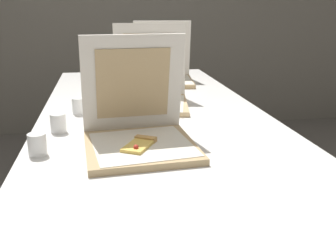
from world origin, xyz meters
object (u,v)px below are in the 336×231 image
Objects in this scene: pizza_box_front at (139,132)px; cup_white_near_left at (37,144)px; cup_white_far at (95,91)px; pizza_box_middle at (149,94)px; cup_white_mid at (79,106)px; table at (156,127)px; cup_white_near_center at (58,123)px; pizza_box_back at (163,74)px.

pizza_box_front reaches higher than cup_white_near_left.
pizza_box_middle is at bearing -37.43° from cup_white_far.
cup_white_far is at bearing 151.16° from pizza_box_middle.
pizza_box_middle reaches higher than cup_white_mid.
pizza_box_front is 5.36× the size of cup_white_near_left.
pizza_box_middle reaches higher than pizza_box_front.
cup_white_mid is 1.00× the size of cup_white_far.
pizza_box_middle is (-0.00, 0.22, 0.09)m from table.
cup_white_near_center is at bearing -103.47° from cup_white_far.
cup_white_near_center is (-0.38, -0.13, 0.08)m from table.
pizza_box_back reaches higher than table.
cup_white_mid is at bearing -102.60° from cup_white_far.
pizza_box_back reaches higher than cup_white_near_center.
cup_white_far is (0.17, 0.76, 0.00)m from cup_white_near_left.
table is at bearing -80.99° from pizza_box_middle.
cup_white_near_left is at bearing -140.33° from table.
table is 0.24m from pizza_box_middle.
cup_white_near_left is at bearing -102.61° from cup_white_mid.
pizza_box_front reaches higher than table.
cup_white_far is (-0.15, 0.75, -0.02)m from pizza_box_front.
pizza_box_back is 5.57× the size of cup_white_mid.
cup_white_near_left and cup_white_near_center have the same top height.
pizza_box_front reaches higher than cup_white_mid.
pizza_box_front is 0.76m from cup_white_far.
pizza_box_back is at bearing 40.38° from cup_white_far.
pizza_box_middle reaches higher than table.
table is 6.03× the size of pizza_box_middle.
pizza_box_front is 0.56m from pizza_box_middle.
cup_white_near_left is 0.48m from cup_white_mid.
cup_white_near_left reaches higher than table.
cup_white_far is (-0.40, -0.34, -0.02)m from pizza_box_back.
table is 0.37m from pizza_box_front.
pizza_box_back is at bearing 62.57° from cup_white_near_left.
cup_white_near_left is 1.00× the size of cup_white_mid.
pizza_box_back is (0.15, 0.76, 0.09)m from table.
cup_white_near_left is at bearing -118.06° from pizza_box_middle.
cup_white_mid is (-0.47, -0.64, -0.02)m from pizza_box_back.
pizza_box_middle reaches higher than cup_white_far.
pizza_box_back is (0.15, 0.54, -0.00)m from pizza_box_middle.
cup_white_near_left is (-0.43, -0.35, 0.08)m from table.
pizza_box_back reaches higher than cup_white_far.
cup_white_mid is at bearing -153.78° from pizza_box_middle.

